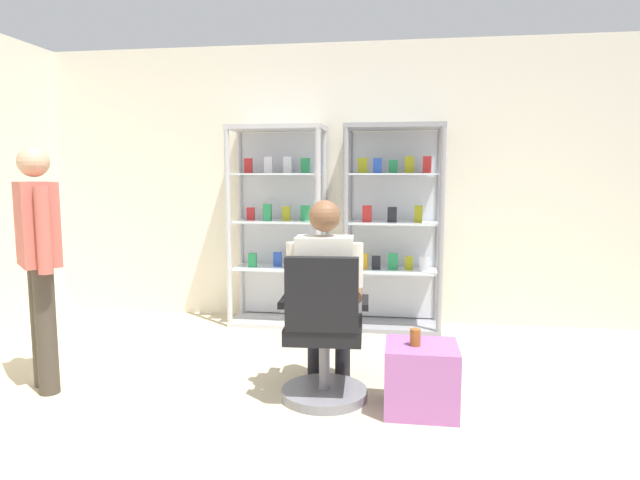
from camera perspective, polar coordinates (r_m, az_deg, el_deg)
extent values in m
plane|color=#C6B793|center=(2.86, -5.72, -23.56)|extent=(7.20, 7.20, 0.00)
cube|color=silver|center=(5.43, 1.90, 5.85)|extent=(6.00, 0.10, 2.70)
cylinder|color=#B7B7BC|center=(5.17, -9.57, 1.26)|extent=(0.05, 0.05, 1.90)
cylinder|color=#B7B7BC|center=(4.97, -0.21, 1.13)|extent=(0.05, 0.05, 1.90)
cylinder|color=#B7B7BC|center=(5.55, -8.30, 1.66)|extent=(0.05, 0.05, 1.90)
cylinder|color=#B7B7BC|center=(5.36, 0.44, 1.56)|extent=(0.05, 0.05, 1.90)
cube|color=#B7B7BC|center=(5.24, -4.57, 11.59)|extent=(0.90, 0.45, 0.04)
cube|color=#B7B7BC|center=(5.41, -4.38, -8.43)|extent=(0.90, 0.45, 0.04)
cube|color=silver|center=(5.45, -3.97, 1.63)|extent=(0.84, 0.02, 1.80)
cube|color=silver|center=(5.30, -4.43, -2.89)|extent=(0.82, 0.39, 0.02)
cube|color=#268C4C|center=(5.30, -7.07, -2.10)|extent=(0.08, 0.05, 0.14)
cube|color=#264CB2|center=(5.32, -4.46, -2.02)|extent=(0.08, 0.05, 0.14)
cube|color=silver|center=(5.26, -1.88, -2.18)|extent=(0.08, 0.04, 0.12)
cube|color=silver|center=(5.24, -4.48, 1.96)|extent=(0.82, 0.39, 0.02)
cube|color=red|center=(5.33, -7.25, 2.75)|extent=(0.08, 0.05, 0.12)
cube|color=#268C4C|center=(5.22, -5.53, 2.89)|extent=(0.08, 0.05, 0.16)
cube|color=#999919|center=(5.22, -3.55, 2.79)|extent=(0.07, 0.03, 0.14)
cube|color=#268C4C|center=(5.21, -1.53, 2.85)|extent=(0.09, 0.05, 0.15)
cube|color=silver|center=(5.22, -4.52, 6.89)|extent=(0.82, 0.39, 0.02)
cube|color=red|center=(5.28, -7.50, 7.70)|extent=(0.08, 0.04, 0.14)
cube|color=silver|center=(5.25, -5.40, 7.81)|extent=(0.08, 0.05, 0.15)
cube|color=silver|center=(5.24, -3.41, 7.84)|extent=(0.08, 0.04, 0.16)
cube|color=#268C4C|center=(5.21, -1.54, 7.77)|extent=(0.09, 0.03, 0.14)
cylinder|color=gray|center=(4.94, 2.66, 1.09)|extent=(0.05, 0.05, 1.90)
cylinder|color=gray|center=(4.93, 12.55, 0.92)|extent=(0.05, 0.05, 1.90)
cylinder|color=gray|center=(5.34, 3.10, 1.52)|extent=(0.05, 0.05, 1.90)
cylinder|color=gray|center=(5.32, 12.25, 1.36)|extent=(0.05, 0.05, 1.90)
cube|color=gray|center=(5.11, 7.80, 11.67)|extent=(0.90, 0.45, 0.04)
cube|color=gray|center=(5.29, 7.47, -8.85)|extent=(0.90, 0.45, 0.04)
cube|color=silver|center=(5.33, 7.67, 1.46)|extent=(0.84, 0.02, 1.80)
cube|color=silver|center=(5.17, 7.56, -3.18)|extent=(0.82, 0.39, 0.02)
cube|color=gold|center=(5.19, 4.51, -2.20)|extent=(0.09, 0.04, 0.14)
cube|color=black|center=(5.16, 5.87, -2.36)|extent=(0.08, 0.04, 0.13)
cube|color=#268C4C|center=(5.17, 7.63, -2.22)|extent=(0.09, 0.05, 0.16)
cube|color=#999919|center=(5.18, 9.27, -2.39)|extent=(0.07, 0.04, 0.13)
cube|color=silver|center=(5.13, 10.83, -2.50)|extent=(0.09, 0.05, 0.13)
cube|color=silver|center=(5.11, 7.64, 1.79)|extent=(0.82, 0.39, 0.02)
cube|color=red|center=(5.09, 4.94, 2.76)|extent=(0.09, 0.05, 0.15)
cube|color=black|center=(5.07, 7.55, 2.65)|extent=(0.08, 0.03, 0.14)
cube|color=#999919|center=(5.10, 10.25, 2.70)|extent=(0.07, 0.05, 0.15)
cube|color=silver|center=(5.09, 7.72, 6.85)|extent=(0.82, 0.39, 0.02)
cube|color=#999919|center=(5.07, 4.46, 7.76)|extent=(0.09, 0.04, 0.14)
cube|color=#264CB2|center=(5.05, 6.03, 7.73)|extent=(0.08, 0.05, 0.14)
cube|color=#268C4C|center=(5.10, 7.66, 7.63)|extent=(0.08, 0.04, 0.12)
cube|color=#999919|center=(5.08, 9.32, 7.77)|extent=(0.09, 0.05, 0.15)
cube|color=red|center=(5.06, 11.13, 7.73)|extent=(0.08, 0.04, 0.15)
cylinder|color=slate|center=(3.69, 0.46, -15.72)|extent=(0.56, 0.56, 0.06)
cylinder|color=slate|center=(3.62, 0.47, -12.72)|extent=(0.07, 0.07, 0.41)
cube|color=black|center=(3.55, 0.47, -9.30)|extent=(0.51, 0.51, 0.10)
cube|color=black|center=(3.28, 0.18, -5.70)|extent=(0.44, 0.11, 0.45)
cube|color=black|center=(3.49, 4.76, -6.53)|extent=(0.06, 0.30, 0.04)
cube|color=black|center=(3.53, -3.76, -6.37)|extent=(0.06, 0.30, 0.04)
cylinder|color=black|center=(3.71, 2.27, -6.98)|extent=(0.16, 0.41, 0.14)
cylinder|color=black|center=(3.98, 2.40, -10.21)|extent=(0.11, 0.11, 0.56)
cylinder|color=black|center=(3.72, -0.83, -6.92)|extent=(0.16, 0.41, 0.14)
cylinder|color=black|center=(3.99, -0.52, -10.15)|extent=(0.11, 0.11, 0.56)
cube|color=beige|center=(3.47, 0.48, -3.73)|extent=(0.37, 0.24, 0.50)
sphere|color=brown|center=(3.42, 0.48, 2.54)|extent=(0.20, 0.20, 0.20)
cylinder|color=beige|center=(3.44, 3.80, -2.63)|extent=(0.09, 0.09, 0.28)
cylinder|color=brown|center=(3.66, 3.84, -5.56)|extent=(0.10, 0.30, 0.08)
cylinder|color=beige|center=(3.48, -2.81, -2.54)|extent=(0.09, 0.09, 0.28)
cylinder|color=brown|center=(3.69, -2.41, -5.45)|extent=(0.10, 0.30, 0.08)
cube|color=#9E599E|center=(3.50, 10.51, -13.99)|extent=(0.44, 0.40, 0.42)
cylinder|color=brown|center=(3.39, 9.93, -9.99)|extent=(0.07, 0.07, 0.10)
cylinder|color=#3F382D|center=(4.23, -27.12, -7.90)|extent=(0.13, 0.13, 0.85)
cylinder|color=#BF594C|center=(4.24, -27.91, 1.37)|extent=(0.09, 0.09, 0.55)
cylinder|color=#3F382D|center=(4.05, -26.70, -8.49)|extent=(0.13, 0.13, 0.85)
cylinder|color=#BF594C|center=(3.81, -26.92, 0.89)|extent=(0.09, 0.09, 0.55)
cube|color=#BF594C|center=(4.02, -27.46, 1.50)|extent=(0.41, 0.41, 0.55)
sphere|color=tan|center=(4.01, -27.78, 7.26)|extent=(0.20, 0.20, 0.20)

